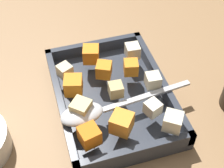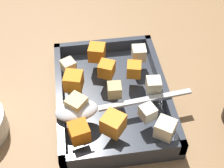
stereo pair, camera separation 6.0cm
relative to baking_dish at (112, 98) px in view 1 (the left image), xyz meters
The scene contains 16 objects.
ground_plane 0.03m from the baking_dish, 43.42° to the right, with size 4.00×4.00×0.00m, color #936D47.
baking_dish is the anchor object (origin of this frame).
carrot_chunk_mid_right 0.06m from the baking_dish, ahead, with size 0.03×0.03×0.03m, color orange.
carrot_chunk_center 0.10m from the baking_dish, behind, with size 0.03×0.03×0.03m, color orange.
carrot_chunk_near_left 0.07m from the baking_dish, 58.53° to the right, with size 0.03×0.03×0.03m, color orange.
carrot_chunk_far_right 0.10m from the baking_dish, 12.39° to the left, with size 0.03×0.03×0.03m, color orange.
carrot_chunk_heap_side 0.13m from the baking_dish, 146.17° to the left, with size 0.03×0.03×0.03m, color orange.
carrot_chunk_heap_top 0.08m from the baking_dish, 80.44° to the left, with size 0.03×0.03×0.03m, color orange.
potato_chunk_front_center 0.09m from the baking_dish, 122.75° to the left, with size 0.03×0.03×0.03m, color #E0CC89.
potato_chunk_corner_nw 0.10m from the baking_dish, 53.66° to the left, with size 0.02×0.02×0.02m, color beige.
potato_chunk_mid_left 0.09m from the baking_dish, 101.98° to the right, with size 0.03×0.03×0.03m, color beige.
potato_chunk_near_spoon 0.14m from the baking_dish, 148.00° to the right, with size 0.03×0.03×0.03m, color beige.
potato_chunk_corner_ne 0.04m from the baking_dish, behind, with size 0.02×0.02×0.02m, color tan.
parsnip_chunk_under_handle 0.10m from the baking_dish, 146.34° to the right, with size 0.02×0.02×0.02m, color silver.
parsnip_chunk_rim_edge 0.10m from the baking_dish, 41.94° to the right, with size 0.03×0.03×0.03m, color beige.
serving_spoon 0.08m from the baking_dish, 132.59° to the left, with size 0.05×0.25×0.02m.
Camera 1 is at (-0.41, 0.13, 0.49)m, focal length 52.84 mm.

